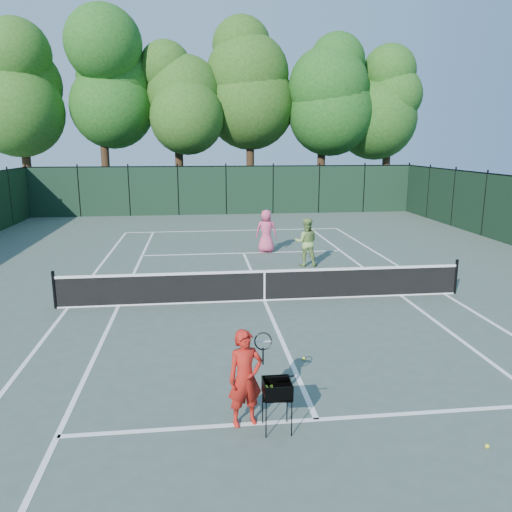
{
  "coord_description": "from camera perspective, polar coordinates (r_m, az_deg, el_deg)",
  "views": [
    {
      "loc": [
        -1.87,
        -13.63,
        4.45
      ],
      "look_at": [
        -0.12,
        1.0,
        1.1
      ],
      "focal_mm": 35.0,
      "sensor_mm": 36.0,
      "label": 1
    }
  ],
  "objects": [
    {
      "name": "service_line_far",
      "position": [
        20.6,
        -1.43,
        0.34
      ],
      "size": [
        8.23,
        0.1,
        0.01
      ],
      "primitive_type": "cube",
      "color": "white",
      "rests_on": "ground"
    },
    {
      "name": "baseline_far",
      "position": [
        25.97,
        -2.57,
        2.93
      ],
      "size": [
        10.97,
        0.1,
        0.01
      ],
      "primitive_type": "cube",
      "color": "white",
      "rests_on": "ground"
    },
    {
      "name": "sideline_doubles_left",
      "position": [
        14.79,
        -20.71,
        -5.55
      ],
      "size": [
        0.1,
        23.77,
        0.01
      ],
      "primitive_type": "cube",
      "color": "white",
      "rests_on": "ground"
    },
    {
      "name": "tree_4",
      "position": [
        36.52,
        7.69,
        18.5
      ],
      "size": [
        6.2,
        6.2,
        12.97
      ],
      "color": "black",
      "rests_on": "ground"
    },
    {
      "name": "tree_5",
      "position": [
        38.47,
        15.06,
        17.25
      ],
      "size": [
        5.8,
        5.8,
        12.23
      ],
      "color": "black",
      "rests_on": "ground"
    },
    {
      "name": "loose_ball_midcourt",
      "position": [
        10.72,
        5.49,
        -11.58
      ],
      "size": [
        0.07,
        0.07,
        0.07
      ],
      "primitive_type": "sphere",
      "color": "#C2D72C",
      "rests_on": "ground"
    },
    {
      "name": "tree_1",
      "position": [
        36.4,
        -17.41,
        18.94
      ],
      "size": [
        6.8,
        6.8,
        13.98
      ],
      "color": "black",
      "rests_on": "ground"
    },
    {
      "name": "ground",
      "position": [
        14.46,
        0.96,
        -5.12
      ],
      "size": [
        90.0,
        90.0,
        0.0
      ],
      "primitive_type": "plane",
      "color": "#435249",
      "rests_on": "ground"
    },
    {
      "name": "loose_ball_near_cart",
      "position": [
        8.67,
        24.9,
        -19.11
      ],
      "size": [
        0.07,
        0.07,
        0.07
      ],
      "primitive_type": "sphere",
      "color": "#D2E22E",
      "rests_on": "ground"
    },
    {
      "name": "tree_0",
      "position": [
        37.04,
        -25.49,
        17.37
      ],
      "size": [
        6.4,
        6.4,
        13.14
      ],
      "color": "black",
      "rests_on": "ground"
    },
    {
      "name": "ball_hopper",
      "position": [
        8.05,
        2.43,
        -14.94
      ],
      "size": [
        0.49,
        0.49,
        0.84
      ],
      "rotation": [
        0.0,
        0.0,
        -0.12
      ],
      "color": "black",
      "rests_on": "ground"
    },
    {
      "name": "player_pink",
      "position": [
        20.61,
        1.18,
        2.86
      ],
      "size": [
        0.96,
        0.71,
        1.78
      ],
      "rotation": [
        0.0,
        0.0,
        2.96
      ],
      "color": "#D24A70",
      "rests_on": "ground"
    },
    {
      "name": "sideline_singles_left",
      "position": [
        14.51,
        -15.43,
        -5.51
      ],
      "size": [
        0.1,
        23.77,
        0.01
      ],
      "primitive_type": "cube",
      "color": "white",
      "rests_on": "ground"
    },
    {
      "name": "tree_3",
      "position": [
        36.43,
        -0.69,
        19.99
      ],
      "size": [
        7.0,
        7.0,
        14.45
      ],
      "color": "black",
      "rests_on": "ground"
    },
    {
      "name": "fence_far",
      "position": [
        31.82,
        -3.43,
        7.46
      ],
      "size": [
        24.0,
        0.05,
        3.0
      ],
      "primitive_type": "cube",
      "color": "black",
      "rests_on": "ground"
    },
    {
      "name": "tennis_net",
      "position": [
        14.32,
        0.97,
        -3.3
      ],
      "size": [
        11.69,
        0.09,
        1.06
      ],
      "color": "black",
      "rests_on": "ground"
    },
    {
      "name": "sideline_singles_right",
      "position": [
        15.54,
        16.22,
        -4.35
      ],
      "size": [
        0.1,
        23.77,
        0.01
      ],
      "primitive_type": "cube",
      "color": "white",
      "rests_on": "ground"
    },
    {
      "name": "tree_2",
      "position": [
        35.6,
        -9.03,
        17.94
      ],
      "size": [
        6.0,
        6.0,
        12.4
      ],
      "color": "black",
      "rests_on": "ground"
    },
    {
      "name": "player_green",
      "position": [
        18.4,
        5.75,
        1.6
      ],
      "size": [
        0.96,
        0.8,
        1.79
      ],
      "rotation": [
        0.0,
        0.0,
        2.99
      ],
      "color": "#84A954",
      "rests_on": "ground"
    },
    {
      "name": "coach",
      "position": [
        8.16,
        -1.23,
        -13.74
      ],
      "size": [
        0.83,
        0.76,
        1.6
      ],
      "rotation": [
        0.0,
        0.0,
        0.26
      ],
      "color": "#AF1C14",
      "rests_on": "ground"
    },
    {
      "name": "sideline_doubles_right",
      "position": [
        16.11,
        20.72,
        -4.07
      ],
      "size": [
        0.1,
        23.77,
        0.01
      ],
      "primitive_type": "cube",
      "color": "white",
      "rests_on": "ground"
    },
    {
      "name": "service_line_near",
      "position": [
        8.69,
        6.94,
        -18.06
      ],
      "size": [
        8.23,
        0.1,
        0.01
      ],
      "primitive_type": "cube",
      "color": "white",
      "rests_on": "ground"
    },
    {
      "name": "center_service_line",
      "position": [
        14.46,
        0.96,
        -5.1
      ],
      "size": [
        0.1,
        12.8,
        0.01
      ],
      "primitive_type": "cube",
      "color": "white",
      "rests_on": "ground"
    }
  ]
}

